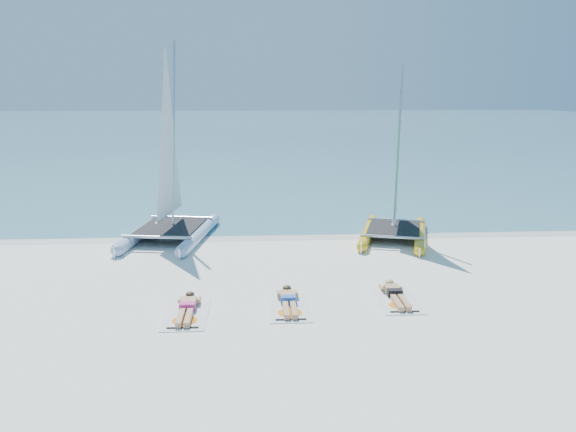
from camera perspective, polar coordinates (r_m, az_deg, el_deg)
The scene contains 11 objects.
ground at distance 14.87m, azimuth 0.85°, elevation -7.40°, with size 140.00×140.00×0.00m, color white.
sea at distance 77.09m, azimuth -2.69°, elevation 9.02°, with size 140.00×115.00×0.01m, color #69A9AF.
wet_sand_strip at distance 20.10m, azimuth -0.32°, elevation -1.97°, with size 140.00×1.40×0.01m, color silver.
catamaran_blue at distance 19.78m, azimuth -11.98°, elevation 3.69°, with size 3.23×5.46×7.01m.
catamaran_yellow at distance 20.10m, azimuth 10.97°, elevation 3.44°, with size 3.38×4.96×6.16m.
towel_a at distance 13.43m, azimuth -10.27°, elevation -9.86°, with size 1.00×1.85×0.02m, color white.
sunbather_a at distance 13.56m, azimuth -10.20°, elevation -9.12°, with size 0.37×1.73×0.26m.
towel_b at distance 13.63m, azimuth 0.09°, elevation -9.28°, with size 1.00×1.85×0.02m, color white.
sunbather_b at distance 13.77m, azimuth 0.04°, elevation -8.56°, with size 0.37×1.73×0.26m.
towel_c at distance 14.32m, azimuth 11.00°, elevation -8.41°, with size 1.00×1.85×0.02m, color white.
sunbather_c at distance 14.46m, azimuth 10.83°, elevation -7.74°, with size 0.37×1.73×0.26m.
Camera 1 is at (-1.06, -13.91, 5.15)m, focal length 35.00 mm.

